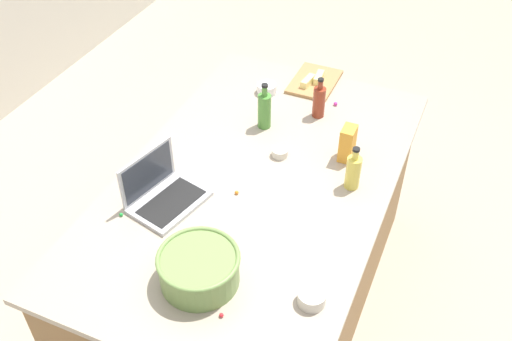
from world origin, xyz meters
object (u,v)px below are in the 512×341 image
at_px(bottle_soy, 319,101).
at_px(butter_stick_left, 319,77).
at_px(bottle_oil, 353,171).
at_px(butter_stick_right, 308,81).
at_px(ramekin_medium, 280,153).
at_px(mixing_bowl_large, 199,268).
at_px(ramekin_small, 312,298).
at_px(ramekin_wide, 267,89).
at_px(candy_bag, 347,143).
at_px(cutting_board, 314,82).
at_px(bottle_olive, 264,110).
at_px(laptop, 162,192).

xyz_separation_m(bottle_soy, butter_stick_left, (0.29, 0.09, -0.05)).
bearing_deg(bottle_oil, butter_stick_right, 33.30).
xyz_separation_m(butter_stick_right, ramekin_medium, (-0.60, -0.08, -0.02)).
height_order(mixing_bowl_large, bottle_soy, bottle_soy).
distance_m(butter_stick_left, ramekin_medium, 0.66).
bearing_deg(ramekin_small, ramekin_wide, 29.38).
xyz_separation_m(bottle_oil, candy_bag, (0.18, 0.08, 0.00)).
distance_m(cutting_board, ramekin_wide, 0.28).
bearing_deg(bottle_oil, cutting_board, 30.15).
height_order(bottle_olive, butter_stick_right, bottle_olive).
bearing_deg(bottle_soy, butter_stick_right, 30.88).
bearing_deg(cutting_board, butter_stick_right, 155.59).
height_order(butter_stick_right, ramekin_small, butter_stick_right).
height_order(laptop, ramekin_medium, laptop).
height_order(laptop, bottle_soy, laptop).
xyz_separation_m(mixing_bowl_large, ramekin_medium, (0.79, -0.00, -0.05)).
bearing_deg(bottle_oil, bottle_olive, 63.98).
height_order(laptop, butter_stick_left, laptop).
distance_m(mixing_bowl_large, ramekin_wide, 1.28).
relative_size(laptop, ramekin_small, 3.44).
bearing_deg(ramekin_wide, candy_bag, -123.23).
bearing_deg(bottle_olive, bottle_oil, -116.02).
height_order(ramekin_small, ramekin_medium, ramekin_small).
height_order(laptop, bottle_oil, laptop).
bearing_deg(mixing_bowl_large, ramekin_medium, -0.22).
relative_size(mixing_bowl_large, butter_stick_right, 2.78).
height_order(bottle_oil, ramekin_small, bottle_oil).
bearing_deg(laptop, ramekin_small, -108.05).
height_order(butter_stick_left, ramekin_small, butter_stick_left).
xyz_separation_m(ramekin_small, ramekin_medium, (0.72, 0.41, -0.01)).
bearing_deg(butter_stick_right, cutting_board, -24.41).
height_order(bottle_olive, ramekin_small, bottle_olive).
xyz_separation_m(bottle_olive, bottle_soy, (0.19, -0.21, -0.01)).
distance_m(laptop, candy_bag, 0.86).
bearing_deg(ramekin_wide, laptop, 174.82).
bearing_deg(candy_bag, butter_stick_left, 29.86).
distance_m(mixing_bowl_large, ramekin_small, 0.42).
bearing_deg(bottle_olive, laptop, 164.06).
relative_size(bottle_oil, ramekin_small, 2.07).
bearing_deg(laptop, butter_stick_left, -15.22).
relative_size(laptop, butter_stick_left, 3.21).
bearing_deg(ramekin_medium, bottle_soy, -8.88).
bearing_deg(ramekin_small, cutting_board, 18.66).
xyz_separation_m(bottle_oil, ramekin_medium, (0.07, 0.36, -0.07)).
distance_m(bottle_olive, butter_stick_left, 0.50).
relative_size(cutting_board, ramekin_small, 3.14).
distance_m(laptop, bottle_soy, 0.94).
distance_m(cutting_board, candy_bag, 0.65).
relative_size(cutting_board, ramekin_medium, 4.31).
bearing_deg(laptop, ramekin_wide, -5.18).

